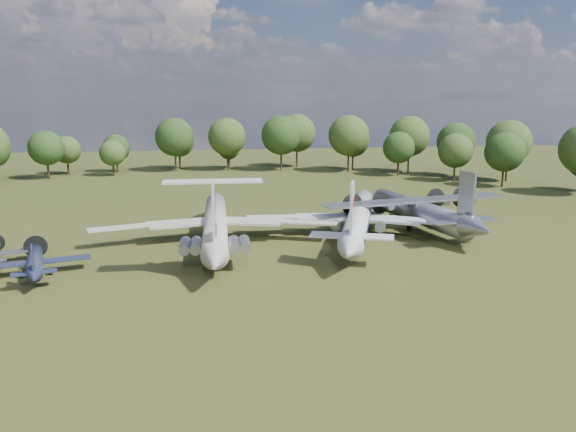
{
  "coord_description": "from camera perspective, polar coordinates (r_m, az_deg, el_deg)",
  "views": [
    {
      "loc": [
        -1.62,
        -75.52,
        20.94
      ],
      "look_at": [
        10.29,
        -2.05,
        5.0
      ],
      "focal_mm": 35.0,
      "sensor_mm": 36.0,
      "label": 1
    }
  ],
  "objects": [
    {
      "name": "ground",
      "position": [
        78.39,
        -7.7,
        -3.52
      ],
      "size": [
        300.0,
        300.0,
        0.0
      ],
      "primitive_type": "plane",
      "color": "#253913",
      "rests_on": "ground"
    },
    {
      "name": "tu104_jet",
      "position": [
        85.2,
        7.16,
        -0.66
      ],
      "size": [
        47.42,
        54.35,
        4.56
      ],
      "primitive_type": null,
      "rotation": [
        0.0,
        0.0,
        -0.34
      ],
      "color": "silver",
      "rests_on": "ground"
    },
    {
      "name": "person_on_il62",
      "position": [
        68.4,
        -7.49,
        -1.06
      ],
      "size": [
        0.8,
        0.66,
        1.9
      ],
      "primitive_type": "imported",
      "rotation": [
        0.0,
        0.0,
        3.48
      ],
      "color": "olive",
      "rests_on": "il62_airliner"
    },
    {
      "name": "il62_airliner",
      "position": [
        81.54,
        -7.37,
        -1.25
      ],
      "size": [
        37.47,
        47.75,
        4.55
      ],
      "primitive_type": null,
      "rotation": [
        0.0,
        0.0,
        -0.04
      ],
      "color": "silver",
      "rests_on": "ground"
    },
    {
      "name": "an12_transport",
      "position": [
        92.17,
        13.14,
        0.12
      ],
      "size": [
        37.61,
        40.62,
        4.67
      ],
      "primitive_type": null,
      "rotation": [
        0.0,
        0.0,
        0.18
      ],
      "color": "#9C9FA4",
      "rests_on": "ground"
    },
    {
      "name": "small_prop_west",
      "position": [
        73.31,
        -24.3,
        -4.59
      ],
      "size": [
        16.33,
        19.67,
        2.51
      ],
      "primitive_type": null,
      "rotation": [
        0.0,
        0.0,
        0.24
      ],
      "color": "#151B31",
      "rests_on": "ground"
    }
  ]
}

